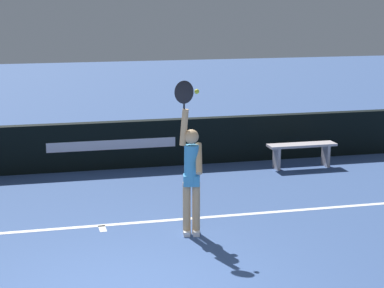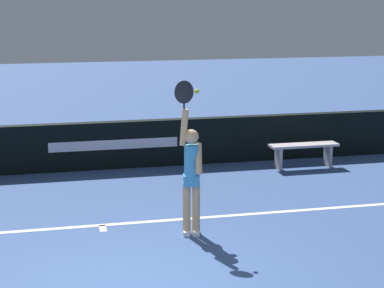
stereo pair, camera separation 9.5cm
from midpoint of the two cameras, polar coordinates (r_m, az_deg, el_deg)
The scene contains 4 objects.
back_wall at distance 14.33m, azimuth -9.40°, elevation -0.22°, with size 14.07×0.24×0.99m.
tennis_player at distance 10.21m, azimuth -0.34°, elevation -2.38°, with size 0.43×0.40×2.35m.
tennis_ball at distance 10.03m, azimuth 0.13°, elevation 4.39°, with size 0.07×0.07×0.07m.
courtside_bench_far at distance 14.53m, azimuth 8.91°, elevation -0.47°, with size 1.46×0.36×0.51m.
Camera 1 is at (-1.06, -7.55, 3.55)m, focal length 64.15 mm.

